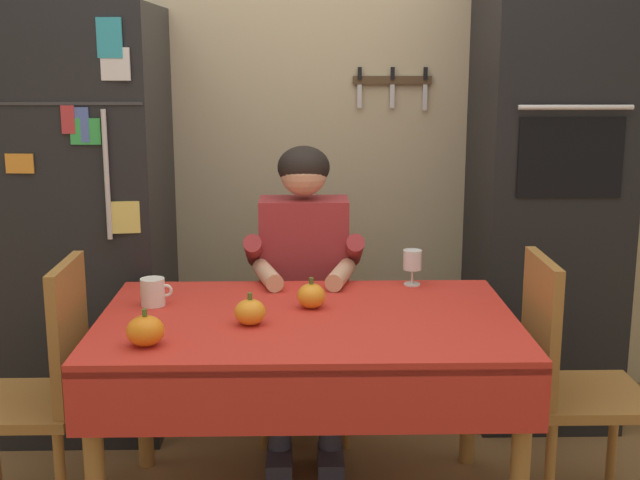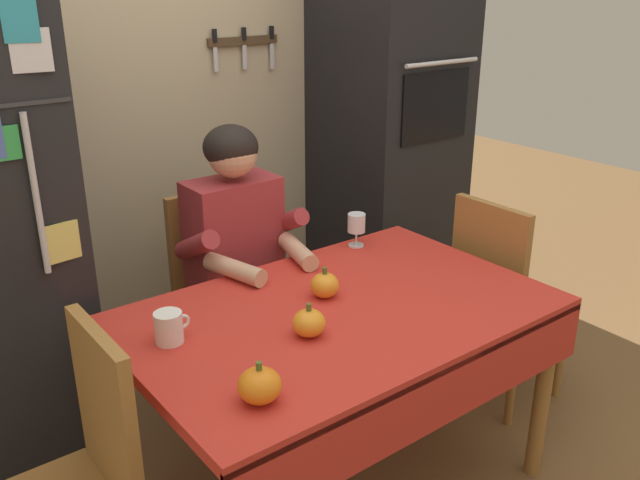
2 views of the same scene
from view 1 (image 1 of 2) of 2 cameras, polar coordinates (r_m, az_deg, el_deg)
The scene contains 13 objects.
back_wall_assembly at distance 3.98m, azimuth -0.28°, elevation 8.10°, with size 3.70×0.13×2.60m.
refrigerator at distance 3.76m, azimuth -15.58°, elevation 1.24°, with size 0.68×0.71×1.80m.
wall_oven at distance 3.81m, azimuth 15.06°, elevation 3.70°, with size 0.60×0.64×2.10m.
dining_table at distance 2.85m, azimuth -0.85°, elevation -6.90°, with size 1.40×0.90×0.74m.
chair_behind_person at distance 3.65m, azimuth -1.08°, elevation -4.92°, with size 0.40×0.40×0.93m.
seated_person at distance 3.41m, azimuth -1.08°, elevation -2.25°, with size 0.47×0.55×1.25m.
chair_left_side at distance 3.05m, azimuth -18.23°, elevation -9.15°, with size 0.40×0.40×0.93m.
chair_right_side at distance 3.09m, azimuth 16.30°, elevation -8.74°, with size 0.40×0.40×0.93m.
coffee_mug at distance 3.01m, azimuth -11.20°, elevation -3.46°, with size 0.11×0.09×0.10m.
wine_glass at distance 3.22m, azimuth 6.26°, elevation -1.45°, with size 0.07×0.07×0.14m.
pumpkin_large at distance 2.93m, azimuth -0.59°, elevation -3.79°, with size 0.10×0.10×0.11m.
pumpkin_medium at distance 2.76m, azimuth -4.74°, elevation -4.86°, with size 0.10×0.10×0.11m.
pumpkin_small at distance 2.61m, azimuth -11.71°, elevation -6.02°, with size 0.12×0.12×0.12m.
Camera 1 is at (-0.02, -2.62, 1.60)m, focal length 47.38 mm.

